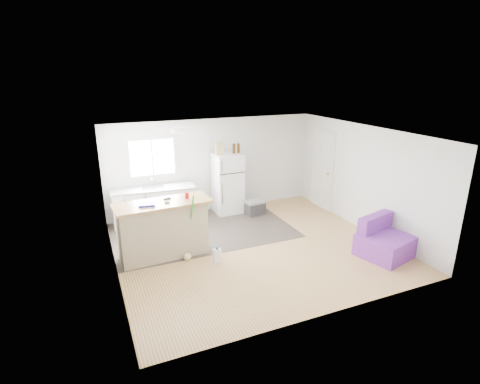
# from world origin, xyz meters

# --- Properties ---
(room) EXTENTS (5.51, 5.01, 2.41)m
(room) POSITION_xyz_m (0.00, 0.00, 1.20)
(room) COLOR olive
(room) RESTS_ON ground
(vinyl_zone) EXTENTS (4.05, 2.50, 0.00)m
(vinyl_zone) POSITION_xyz_m (-0.73, 1.25, 0.00)
(vinyl_zone) COLOR #342E27
(vinyl_zone) RESTS_ON floor
(window) EXTENTS (1.18, 0.06, 0.98)m
(window) POSITION_xyz_m (-1.55, 2.49, 1.55)
(window) COLOR white
(window) RESTS_ON back_wall
(interior_door) EXTENTS (0.11, 0.92, 2.10)m
(interior_door) POSITION_xyz_m (2.72, 1.55, 1.02)
(interior_door) COLOR white
(interior_door) RESTS_ON right_wall
(ceiling_fixture) EXTENTS (0.30, 0.30, 0.07)m
(ceiling_fixture) POSITION_xyz_m (-1.20, 1.20, 2.36)
(ceiling_fixture) COLOR white
(ceiling_fixture) RESTS_ON ceiling
(kitchen_cabinets) EXTENTS (2.01, 0.78, 1.15)m
(kitchen_cabinets) POSITION_xyz_m (-1.63, 2.19, 0.45)
(kitchen_cabinets) COLOR white
(kitchen_cabinets) RESTS_ON floor
(peninsula) EXTENTS (1.88, 0.81, 1.13)m
(peninsula) POSITION_xyz_m (-1.81, 0.37, 0.57)
(peninsula) COLOR tan
(peninsula) RESTS_ON floor
(refrigerator) EXTENTS (0.70, 0.67, 1.56)m
(refrigerator) POSITION_xyz_m (0.26, 2.16, 0.78)
(refrigerator) COLOR white
(refrigerator) RESTS_ON floor
(cooler) EXTENTS (0.53, 0.39, 0.38)m
(cooler) POSITION_xyz_m (0.83, 1.70, 0.19)
(cooler) COLOR #2A2A2C
(cooler) RESTS_ON floor
(purple_seat) EXTENTS (1.11, 1.08, 0.76)m
(purple_seat) POSITION_xyz_m (2.24, -1.32, 0.28)
(purple_seat) COLOR purple
(purple_seat) RESTS_ON floor
(cleaner_jug) EXTENTS (0.15, 0.11, 0.33)m
(cleaner_jug) POSITION_xyz_m (-0.92, -0.31, 0.14)
(cleaner_jug) COLOR white
(cleaner_jug) RESTS_ON floor
(mop) EXTENTS (0.26, 0.37, 1.34)m
(mop) POSITION_xyz_m (-1.40, 0.05, 0.23)
(mop) COLOR green
(mop) RESTS_ON floor
(red_cup) EXTENTS (0.09, 0.09, 0.12)m
(red_cup) POSITION_xyz_m (-1.28, 0.40, 1.19)
(red_cup) COLOR red
(red_cup) RESTS_ON peninsula
(blue_tray) EXTENTS (0.34, 0.27, 0.04)m
(blue_tray) POSITION_xyz_m (-2.08, 0.31, 1.15)
(blue_tray) COLOR #1319BA
(blue_tray) RESTS_ON peninsula
(tool_a) EXTENTS (0.15, 0.08, 0.03)m
(tool_a) POSITION_xyz_m (-1.66, 0.51, 1.15)
(tool_a) COLOR black
(tool_a) RESTS_ON peninsula
(tool_b) EXTENTS (0.11, 0.06, 0.03)m
(tool_b) POSITION_xyz_m (-1.71, 0.28, 1.15)
(tool_b) COLOR black
(tool_b) RESTS_ON peninsula
(cardboard_box) EXTENTS (0.21, 0.12, 0.30)m
(cardboard_box) POSITION_xyz_m (0.05, 2.14, 1.71)
(cardboard_box) COLOR tan
(cardboard_box) RESTS_ON refrigerator
(bottle_left) EXTENTS (0.09, 0.09, 0.25)m
(bottle_left) POSITION_xyz_m (0.42, 2.11, 1.68)
(bottle_left) COLOR #38210A
(bottle_left) RESTS_ON refrigerator
(bottle_right) EXTENTS (0.08, 0.08, 0.25)m
(bottle_right) POSITION_xyz_m (0.55, 2.11, 1.68)
(bottle_right) COLOR #38210A
(bottle_right) RESTS_ON refrigerator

